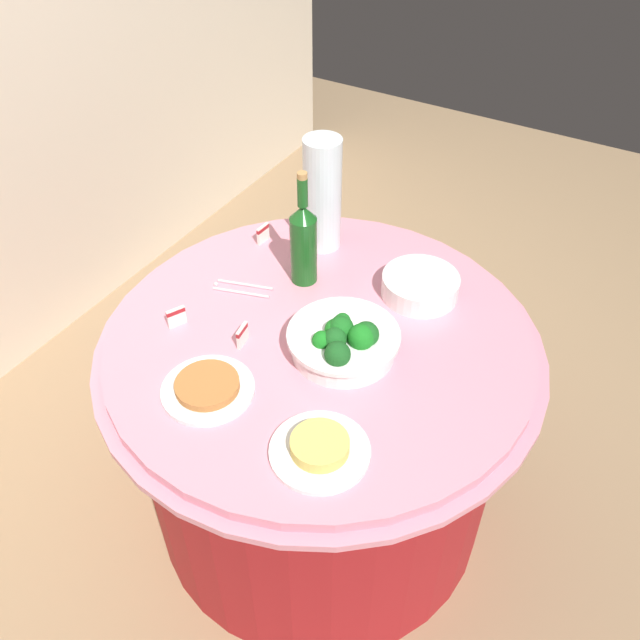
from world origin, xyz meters
name	(u,v)px	position (x,y,z in m)	size (l,w,h in m)	color
ground_plane	(320,499)	(0.00, 0.00, 0.00)	(6.00, 6.00, 0.00)	#9E7F5B
buffet_table	(320,426)	(0.00, 0.00, 0.38)	(1.16, 1.16, 0.74)	maroon
broccoli_bowl	(344,341)	(-0.03, -0.09, 0.78)	(0.28, 0.28, 0.11)	white
plate_stack	(420,286)	(0.28, -0.15, 0.77)	(0.21, 0.21, 0.06)	white
wine_bottle	(303,241)	(0.18, 0.16, 0.87)	(0.07, 0.07, 0.34)	#165019
decorative_fruit_vase	(322,197)	(0.35, 0.20, 0.90)	(0.11, 0.11, 0.34)	silver
serving_tongs	(241,288)	(0.05, 0.28, 0.74)	(0.09, 0.17, 0.01)	silver
food_plate_peanuts	(208,388)	(-0.30, 0.13, 0.75)	(0.22, 0.22, 0.03)	white
food_plate_noodles	(320,448)	(-0.32, -0.19, 0.76)	(0.22, 0.22, 0.04)	white
label_placard_front	(242,335)	(-0.13, 0.15, 0.77)	(0.05, 0.02, 0.05)	white
label_placard_mid	(176,316)	(-0.16, 0.34, 0.77)	(0.05, 0.03, 0.05)	white
label_placard_rear	(263,233)	(0.27, 0.36, 0.77)	(0.05, 0.01, 0.05)	white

